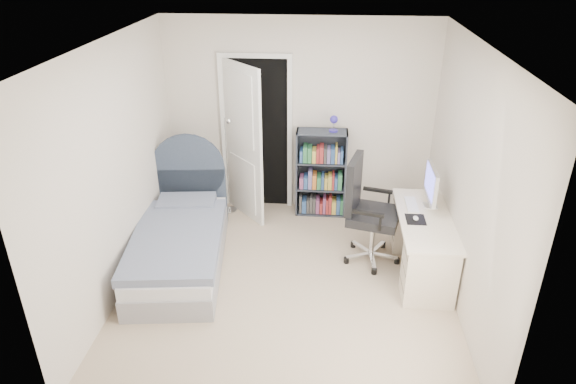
# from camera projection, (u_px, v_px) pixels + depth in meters

# --- Properties ---
(room_shell) EXTENTS (3.50, 3.70, 2.60)m
(room_shell) POSITION_uv_depth(u_px,v_px,m) (288.00, 176.00, 4.93)
(room_shell) COLOR tan
(room_shell) RESTS_ON ground
(door) EXTENTS (0.92, 0.64, 2.06)m
(door) POSITION_uv_depth(u_px,v_px,m) (248.00, 138.00, 6.48)
(door) COLOR black
(door) RESTS_ON ground
(bed) EXTENTS (1.13, 2.06, 1.21)m
(bed) POSITION_uv_depth(u_px,v_px,m) (181.00, 241.00, 5.72)
(bed) COLOR gray
(bed) RESTS_ON ground
(nightstand) EXTENTS (0.40, 0.40, 0.58)m
(nightstand) POSITION_uv_depth(u_px,v_px,m) (204.00, 182.00, 6.84)
(nightstand) COLOR tan
(nightstand) RESTS_ON ground
(floor_lamp) EXTENTS (0.19, 0.19, 1.32)m
(floor_lamp) POSITION_uv_depth(u_px,v_px,m) (229.00, 175.00, 6.67)
(floor_lamp) COLOR silver
(floor_lamp) RESTS_ON ground
(bookcase) EXTENTS (0.64, 0.28, 1.36)m
(bookcase) POSITION_uv_depth(u_px,v_px,m) (321.00, 177.00, 6.66)
(bookcase) COLOR #313844
(bookcase) RESTS_ON ground
(desk) EXTENTS (0.55, 1.38, 1.13)m
(desk) POSITION_uv_depth(u_px,v_px,m) (422.00, 242.00, 5.53)
(desk) COLOR beige
(desk) RESTS_ON ground
(office_chair) EXTENTS (0.66, 0.69, 1.22)m
(office_chair) POSITION_uv_depth(u_px,v_px,m) (366.00, 206.00, 5.63)
(office_chair) COLOR silver
(office_chair) RESTS_ON ground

